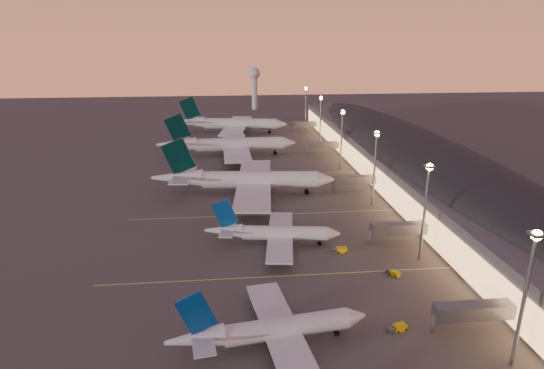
% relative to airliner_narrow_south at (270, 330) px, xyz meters
% --- Properties ---
extents(ground, '(700.00, 700.00, 0.00)m').
position_rel_airliner_narrow_south_xyz_m(ground, '(5.99, 30.65, -3.54)').
color(ground, '#403E3B').
extents(airliner_narrow_south, '(38.32, 34.53, 13.69)m').
position_rel_airliner_narrow_south_xyz_m(airliner_narrow_south, '(0.00, 0.00, 0.00)').
color(airliner_narrow_south, silver).
rests_on(airliner_narrow_south, ground).
extents(airliner_narrow_north, '(37.68, 33.93, 13.46)m').
position_rel_airliner_narrow_south_xyz_m(airliner_narrow_north, '(4.89, 43.33, -0.06)').
color(airliner_narrow_north, silver).
rests_on(airliner_narrow_north, ground).
extents(airliner_wide_near, '(66.68, 61.02, 21.33)m').
position_rel_airliner_narrow_south_xyz_m(airliner_wide_near, '(-1.25, 86.58, 1.95)').
color(airliner_wide_near, silver).
rests_on(airliner_wide_near, ground).
extents(airliner_wide_mid, '(66.63, 60.51, 21.37)m').
position_rel_airliner_narrow_south_xyz_m(airliner_wide_mid, '(-6.65, 143.75, 1.96)').
color(airliner_wide_mid, silver).
rests_on(airliner_wide_mid, ground).
extents(airliner_wide_far, '(68.04, 62.64, 21.80)m').
position_rel_airliner_narrow_south_xyz_m(airliner_wide_far, '(-4.76, 198.15, 2.07)').
color(airliner_wide_far, silver).
rests_on(airliner_wide_far, ground).
extents(terminal_building, '(56.35, 255.00, 17.46)m').
position_rel_airliner_narrow_south_xyz_m(terminal_building, '(67.83, 103.12, 5.24)').
color(terminal_building, '#4D4D52').
rests_on(terminal_building, ground).
extents(light_masts, '(2.20, 217.20, 25.90)m').
position_rel_airliner_narrow_south_xyz_m(light_masts, '(41.99, 95.65, 14.02)').
color(light_masts, slate).
rests_on(light_masts, ground).
extents(radar_tower, '(9.00, 9.00, 32.50)m').
position_rel_airliner_narrow_south_xyz_m(radar_tower, '(15.99, 290.65, 18.34)').
color(radar_tower, silver).
rests_on(radar_tower, ground).
extents(lane_markings, '(90.00, 180.36, 0.00)m').
position_rel_airliner_narrow_south_xyz_m(lane_markings, '(5.99, 70.65, -3.53)').
color(lane_markings, '#D8C659').
rests_on(lane_markings, ground).
extents(baggage_tug_b, '(4.18, 2.68, 1.16)m').
position_rel_airliner_narrow_south_xyz_m(baggage_tug_b, '(25.48, 2.21, -3.01)').
color(baggage_tug_b, yellow).
rests_on(baggage_tug_b, ground).
extents(baggage_tug_c, '(4.25, 2.00, 1.25)m').
position_rel_airliner_narrow_south_xyz_m(baggage_tug_c, '(22.46, 37.02, -2.97)').
color(baggage_tug_c, yellow).
rests_on(baggage_tug_c, ground).
extents(baggage_tug_d, '(2.99, 3.75, 1.06)m').
position_rel_airliner_narrow_south_xyz_m(baggage_tug_d, '(32.44, 23.61, -3.06)').
color(baggage_tug_d, yellow).
rests_on(baggage_tug_d, ground).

